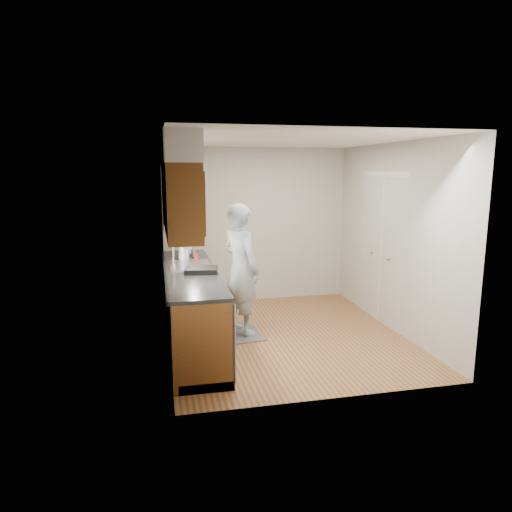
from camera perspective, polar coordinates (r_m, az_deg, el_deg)
The scene contains 16 objects.
floor at distance 6.12m, azimuth 3.58°, elevation -9.78°, with size 3.50×3.50×0.00m, color #986739.
ceiling at distance 5.75m, azimuth 3.87°, elevation 14.28°, with size 3.50×3.50×0.00m, color white.
wall_left at distance 5.58m, azimuth -11.25°, elevation 1.34°, with size 0.02×3.50×2.50m, color #B8B7AC.
wall_right at distance 6.38m, azimuth 16.79°, elevation 2.23°, with size 0.02×3.50×2.50m, color #B8B7AC.
wall_back at distance 7.48m, azimuth 0.01°, elevation 3.86°, with size 3.00×0.02×2.50m, color #B8B7AC.
counter at distance 5.76m, azimuth -7.98°, elevation -6.04°, with size 0.64×2.80×1.30m.
upper_cabinets at distance 5.56m, azimuth -9.77°, elevation 8.60°, with size 0.47×2.80×1.21m.
closet_door at distance 6.67m, azimuth 15.35°, elevation 0.69°, with size 0.02×1.22×2.05m, color silver.
floor_mat at distance 6.16m, azimuth -1.85°, elevation -9.54°, with size 0.45×0.76×0.01m, color slate.
person at distance 5.90m, azimuth -1.91°, elevation -0.60°, with size 0.68×0.46×1.94m, color #8A9DA9.
soap_bottle_a at distance 6.20m, azimuth -9.29°, elevation 0.54°, with size 0.09×0.09×0.24m, color silver.
soap_bottle_b at distance 6.30m, azimuth -8.80°, elevation 0.54°, with size 0.09×0.09×0.20m, color silver.
soap_bottle_c at distance 6.61m, azimuth -8.43°, elevation 0.88°, with size 0.13×0.13×0.17m, color silver.
soda_can at distance 6.12m, azimuth -7.46°, elevation -0.17°, with size 0.06×0.06×0.11m, color red.
steel_can at distance 6.47m, azimuth -7.82°, elevation 0.40°, with size 0.06×0.06×0.11m, color #A5A5AA.
dish_rack at distance 5.45m, azimuth -6.84°, elevation -1.74°, with size 0.37×0.31×0.06m, color black.
Camera 1 is at (-1.59, -5.51, 2.13)m, focal length 32.00 mm.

